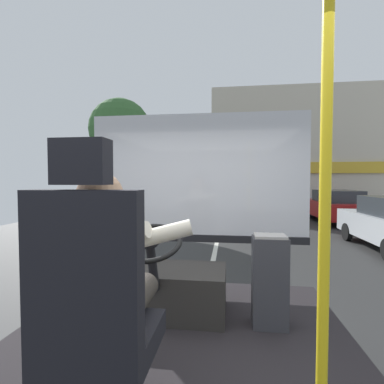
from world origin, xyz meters
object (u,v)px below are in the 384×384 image
at_px(parked_car_red, 335,206).
at_px(parked_car_blue, 305,200).
at_px(bus_driver, 107,270).
at_px(driver_seat, 96,317).
at_px(steering_console, 163,289).
at_px(fare_box, 270,281).
at_px(handrail_pole, 324,238).

bearing_deg(parked_car_red, parked_car_blue, 92.16).
height_order(bus_driver, parked_car_red, bus_driver).
distance_m(driver_seat, parked_car_red, 13.33).
xyz_separation_m(steering_console, fare_box, (0.91, -0.10, 0.15)).
bearing_deg(fare_box, parked_car_blue, 75.02).
bearing_deg(fare_box, bus_driver, -130.50).
height_order(steering_console, parked_car_red, steering_console).
height_order(handrail_pole, parked_car_blue, handrail_pole).
relative_size(bus_driver, fare_box, 1.05).
xyz_separation_m(parked_car_red, parked_car_blue, (-0.17, 4.53, -0.07)).
distance_m(handrail_pole, parked_car_blue, 17.31).
bearing_deg(parked_car_blue, steering_console, -108.15).
height_order(steering_console, handrail_pole, handrail_pole).
xyz_separation_m(bus_driver, parked_car_blue, (5.08, 16.66, -0.77)).
bearing_deg(bus_driver, parked_car_red, 66.58).
bearing_deg(handrail_pole, fare_box, 92.00).
xyz_separation_m(driver_seat, fare_box, (0.91, 1.18, -0.21)).
bearing_deg(fare_box, handrail_pole, -88.00).
distance_m(driver_seat, handrail_pole, 1.02).
distance_m(driver_seat, parked_car_blue, 17.54).
relative_size(bus_driver, handrail_pole, 0.41).
xyz_separation_m(handrail_pole, fare_box, (-0.04, 1.18, -0.59)).
bearing_deg(driver_seat, parked_car_red, 66.78).
height_order(parked_car_red, parked_car_blue, parked_car_red).
distance_m(driver_seat, fare_box, 1.50).
bearing_deg(driver_seat, handrail_pole, -0.31).
xyz_separation_m(bus_driver, parked_car_red, (5.25, 12.12, -0.71)).
height_order(bus_driver, handrail_pole, handrail_pole).
height_order(bus_driver, steering_console, bus_driver).
distance_m(handrail_pole, parked_car_red, 13.01).
relative_size(parked_car_red, parked_car_blue, 0.95).
relative_size(handrail_pole, parked_car_blue, 0.44).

